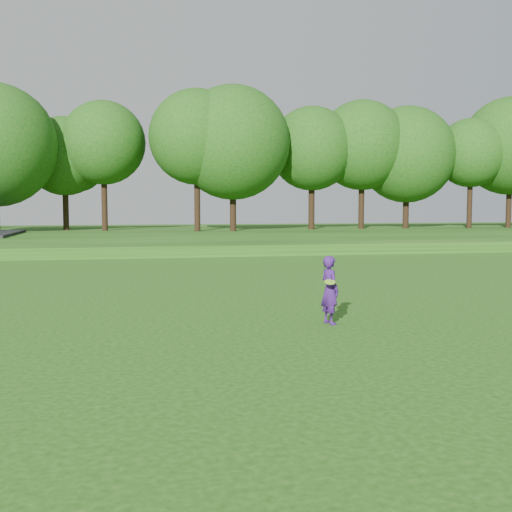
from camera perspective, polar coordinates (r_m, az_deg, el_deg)
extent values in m
plane|color=#17440D|center=(14.96, 4.71, -6.28)|extent=(140.00, 140.00, 0.00)
cube|color=#17440D|center=(48.37, -6.21, 1.72)|extent=(130.00, 30.00, 0.60)
cube|color=gray|center=(34.49, -4.28, 0.04)|extent=(130.00, 1.60, 0.04)
imported|color=#3A1665|center=(15.22, 6.58, -3.02)|extent=(0.52, 0.67, 1.62)
cylinder|color=#8AD721|center=(14.85, 6.59, -2.31)|extent=(0.25, 0.25, 0.09)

